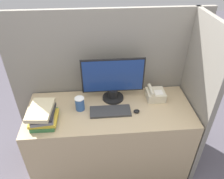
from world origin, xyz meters
The scene contains 9 objects.
cubicle_panel_rear centered at (0.00, 0.67, 0.80)m, with size 1.96×0.04×1.59m.
cubicle_panel_right centered at (0.82, 0.35, 0.80)m, with size 0.04×0.69×1.59m.
desk centered at (0.00, 0.32, 0.38)m, with size 1.56×0.63×0.76m.
monitor centered at (0.04, 0.48, 0.97)m, with size 0.60×0.21×0.44m.
keyboard centered at (0.00, 0.28, 0.77)m, with size 0.38×0.16×0.02m.
mouse centered at (0.24, 0.25, 0.77)m, with size 0.06×0.05×0.03m.
coffee_cup centered at (-0.28, 0.34, 0.83)m, with size 0.09×0.09×0.13m.
book_stack centered at (-0.59, 0.20, 0.83)m, with size 0.24×0.31×0.15m.
desk_telephone centered at (0.46, 0.45, 0.81)m, with size 0.18×0.18×0.12m.
Camera 1 is at (-0.12, -1.25, 2.10)m, focal length 35.00 mm.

